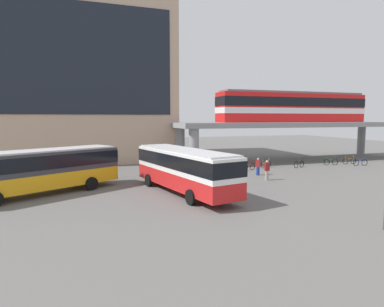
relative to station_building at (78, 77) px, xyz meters
name	(u,v)px	position (x,y,z in m)	size (l,w,h in m)	color
ground_plane	(178,178)	(8.46, -17.78, -10.85)	(120.00, 120.00, 0.00)	#605E5B
station_building	(78,77)	(0.00, 0.00, 0.00)	(23.16, 15.74, 21.69)	tan
elevated_platform	(292,127)	(25.93, -10.46, -6.57)	(30.93, 6.79, 4.93)	gray
train	(293,107)	(26.03, -10.46, -3.95)	(20.50, 2.96, 3.84)	red
bus_main	(184,166)	(7.16, -23.94, -8.86)	(4.85, 11.33, 3.22)	red
bus_secondary	(42,167)	(-2.51, -21.11, -8.86)	(10.89, 7.57, 3.22)	orange
bicycle_red	(249,167)	(16.75, -16.10, -10.49)	(1.72, 0.61, 1.04)	black
bicycle_black	(299,164)	(22.94, -16.17, -10.49)	(1.72, 0.62, 1.04)	black
bicycle_orange	(349,161)	(30.38, -15.74, -10.49)	(1.78, 0.28, 1.04)	black
bicycle_silver	(266,164)	(19.41, -15.07, -10.49)	(1.68, 0.72, 1.04)	black
bicycle_blue	(360,163)	(30.53, -17.21, -10.49)	(1.77, 0.42, 1.04)	black
bicycle_green	(331,162)	(27.70, -15.70, -10.49)	(1.77, 0.41, 1.04)	black
pedestrian_walking_across	(267,171)	(15.55, -21.54, -10.01)	(0.40, 0.32, 1.78)	gray
pedestrian_by_bike_rack	(258,167)	(16.12, -19.02, -10.07)	(0.46, 0.47, 1.66)	navy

